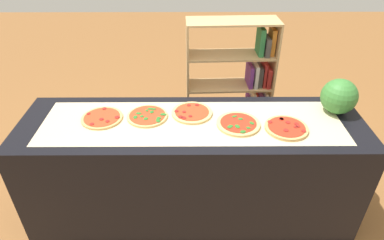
% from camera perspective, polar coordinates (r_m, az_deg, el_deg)
% --- Properties ---
extents(ground_plane, '(12.00, 12.00, 0.00)m').
position_cam_1_polar(ground_plane, '(2.97, 0.00, -14.65)').
color(ground_plane, brown).
extents(counter, '(2.51, 0.73, 0.88)m').
position_cam_1_polar(counter, '(2.66, 0.00, -8.31)').
color(counter, black).
rests_on(counter, ground_plane).
extents(parchment_paper, '(2.15, 0.57, 0.00)m').
position_cam_1_polar(parchment_paper, '(2.38, 0.00, -0.38)').
color(parchment_paper, beige).
rests_on(parchment_paper, counter).
extents(pizza_pepperoni_0, '(0.30, 0.30, 0.02)m').
position_cam_1_polar(pizza_pepperoni_0, '(2.50, -15.25, 0.36)').
color(pizza_pepperoni_0, tan).
rests_on(pizza_pepperoni_0, parchment_paper).
extents(pizza_spinach_1, '(0.30, 0.30, 0.02)m').
position_cam_1_polar(pizza_spinach_1, '(2.46, -7.69, 0.70)').
color(pizza_spinach_1, '#DBB26B').
rests_on(pizza_spinach_1, parchment_paper).
extents(pizza_pepperoni_2, '(0.30, 0.30, 0.02)m').
position_cam_1_polar(pizza_pepperoni_2, '(2.47, -0.03, 1.27)').
color(pizza_pepperoni_2, '#DBB26B').
rests_on(pizza_pepperoni_2, parchment_paper).
extents(pizza_spinach_3, '(0.31, 0.31, 0.03)m').
position_cam_1_polar(pizza_spinach_3, '(2.37, 7.99, -0.64)').
color(pizza_spinach_3, '#DBB26B').
rests_on(pizza_spinach_3, parchment_paper).
extents(pizza_pepperoni_4, '(0.30, 0.30, 0.03)m').
position_cam_1_polar(pizza_pepperoni_4, '(2.40, 15.96, -1.29)').
color(pizza_pepperoni_4, tan).
rests_on(pizza_pepperoni_4, parchment_paper).
extents(watermelon, '(0.26, 0.26, 0.26)m').
position_cam_1_polar(watermelon, '(2.67, 24.02, 3.73)').
color(watermelon, '#387A33').
rests_on(watermelon, counter).
extents(bookshelf, '(0.87, 0.33, 1.32)m').
position_cam_1_polar(bookshelf, '(3.42, 8.54, 5.47)').
color(bookshelf, tan).
rests_on(bookshelf, ground_plane).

